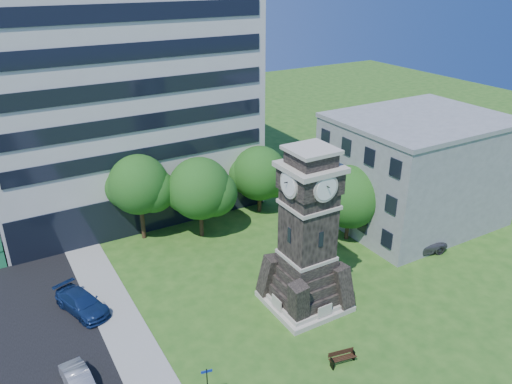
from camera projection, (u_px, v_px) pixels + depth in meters
ground at (285, 332)px, 34.23m from camera, size 160.00×160.00×0.00m
sidewalk at (128, 336)px, 33.79m from camera, size 3.00×70.00×0.06m
clock_tower at (307, 241)px, 35.00m from camera, size 5.40×5.40×12.22m
office_tall at (111, 67)px, 47.23m from camera, size 26.20×15.11×28.60m
office_low at (415, 170)px, 47.55m from camera, size 15.20×12.20×10.40m
car_street_mid at (80, 382)px, 29.24m from camera, size 1.78×3.95×1.26m
car_street_north at (82, 303)px, 36.03m from camera, size 3.55×5.37×1.44m
car_east_lot at (416, 244)px, 43.63m from camera, size 5.97×3.63×1.55m
park_bench at (342, 357)px, 31.37m from camera, size 1.77×0.47×0.91m
street_sign at (207, 383)px, 27.85m from camera, size 0.64×0.06×2.66m
tree_nw at (140, 187)px, 44.07m from camera, size 5.90×5.36×8.05m
tree_nc at (201, 190)px, 44.66m from camera, size 6.22×5.65×7.63m
tree_ne at (260, 175)px, 49.57m from camera, size 6.01×5.46×6.91m
tree_east at (350, 198)px, 44.39m from camera, size 6.25×5.68×7.07m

